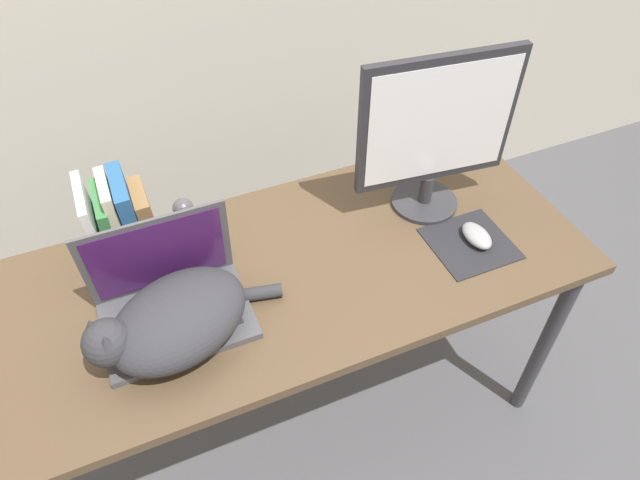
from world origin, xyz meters
name	(u,v)px	position (x,y,z in m)	size (l,w,h in m)	color
desk	(293,287)	(0.00, 0.31, 0.64)	(1.48, 0.62, 0.72)	brown
laptop	(172,300)	(-0.29, 0.28, 0.77)	(0.33, 0.23, 0.24)	#4C4C51
cat	(173,321)	(-0.30, 0.20, 0.79)	(0.44, 0.33, 0.15)	#333338
external_monitor	(436,132)	(0.42, 0.39, 0.95)	(0.41, 0.18, 0.44)	#333338
mousepad	(470,243)	(0.45, 0.21, 0.72)	(0.20, 0.20, 0.00)	#232328
computer_mouse	(477,236)	(0.47, 0.21, 0.74)	(0.06, 0.10, 0.03)	#99999E
book_row	(121,222)	(-0.35, 0.52, 0.82)	(0.16, 0.17, 0.23)	white
webcam	(183,209)	(-0.20, 0.57, 0.77)	(0.05, 0.05, 0.08)	#232328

